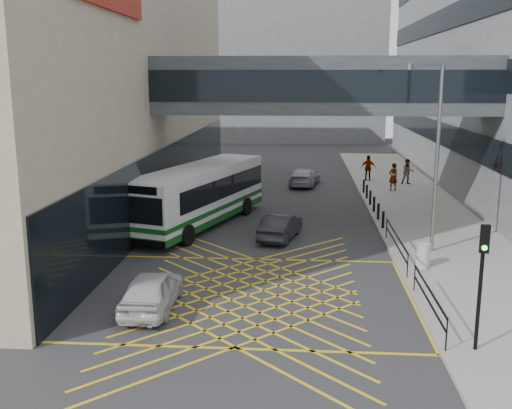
% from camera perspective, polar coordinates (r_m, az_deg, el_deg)
% --- Properties ---
extents(ground, '(120.00, 120.00, 0.00)m').
position_cam_1_polar(ground, '(22.47, -0.77, -8.63)').
color(ground, '#333335').
extents(building_far, '(28.00, 16.00, 18.00)m').
position_cam_1_polar(building_far, '(81.05, 1.57, 12.74)').
color(building_far, slate).
rests_on(building_far, ground).
extents(skybridge, '(20.00, 4.10, 3.00)m').
position_cam_1_polar(skybridge, '(32.98, 6.37, 11.19)').
color(skybridge, '#3A3F44').
rests_on(skybridge, ground).
extents(pavement, '(6.00, 54.00, 0.16)m').
position_cam_1_polar(pavement, '(37.48, 15.15, -0.50)').
color(pavement, gray).
rests_on(pavement, ground).
extents(box_junction, '(12.00, 9.00, 0.01)m').
position_cam_1_polar(box_junction, '(22.47, -0.77, -8.62)').
color(box_junction, gold).
rests_on(box_junction, ground).
extents(bus, '(6.14, 11.79, 3.24)m').
position_cam_1_polar(bus, '(32.57, -5.33, 1.00)').
color(bus, silver).
rests_on(bus, ground).
extents(car_white, '(1.83, 4.43, 1.41)m').
position_cam_1_polar(car_white, '(21.24, -9.90, -8.04)').
color(car_white, silver).
rests_on(car_white, ground).
extents(car_dark, '(2.50, 4.35, 1.28)m').
position_cam_1_polar(car_dark, '(29.87, 2.34, -2.11)').
color(car_dark, black).
rests_on(car_dark, ground).
extents(car_silver, '(2.69, 4.87, 1.43)m').
position_cam_1_polar(car_silver, '(44.91, 4.65, 2.72)').
color(car_silver, '#95989D').
rests_on(car_silver, ground).
extents(traffic_light, '(0.29, 0.45, 3.78)m').
position_cam_1_polar(traffic_light, '(18.09, 20.72, -5.81)').
color(traffic_light, black).
rests_on(traffic_light, pavement).
extents(street_lamp, '(1.82, 0.96, 8.34)m').
position_cam_1_polar(street_lamp, '(27.60, 16.60, 5.24)').
color(street_lamp, slate).
rests_on(street_lamp, pavement).
extents(litter_bin, '(0.57, 0.57, 0.99)m').
position_cam_1_polar(litter_bin, '(26.02, 15.62, -4.67)').
color(litter_bin, '#ADA89E').
rests_on(litter_bin, pavement).
extents(kerb_railings, '(0.05, 12.54, 1.00)m').
position_cam_1_polar(kerb_railings, '(24.18, 14.35, -5.31)').
color(kerb_railings, black).
rests_on(kerb_railings, pavement).
extents(bollards, '(0.14, 10.14, 0.90)m').
position_cam_1_polar(bollards, '(36.95, 11.00, 0.36)').
color(bollards, black).
rests_on(bollards, pavement).
extents(pedestrian_a, '(0.92, 0.82, 1.91)m').
position_cam_1_polar(pedestrian_a, '(43.03, 12.93, 2.59)').
color(pedestrian_a, gray).
rests_on(pedestrian_a, pavement).
extents(pedestrian_b, '(0.91, 0.54, 1.86)m').
position_cam_1_polar(pedestrian_b, '(45.78, 14.25, 3.04)').
color(pedestrian_b, gray).
rests_on(pedestrian_b, pavement).
extents(pedestrian_c, '(1.22, 0.74, 1.93)m').
position_cam_1_polar(pedestrian_c, '(46.80, 10.65, 3.43)').
color(pedestrian_c, gray).
rests_on(pedestrian_c, pavement).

